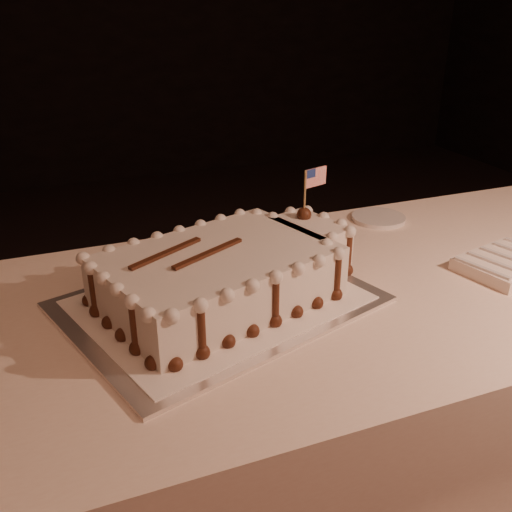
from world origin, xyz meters
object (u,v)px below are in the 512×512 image
object	(u,v)px
banquet_table	(318,427)
sheet_cake	(231,272)
napkin_stack	(506,264)
cake_board	(219,302)
side_plate	(378,218)

from	to	relation	value
banquet_table	sheet_cake	world-z (taller)	sheet_cake
banquet_table	napkin_stack	size ratio (longest dim) A/B	10.19
sheet_cake	banquet_table	bearing A→B (deg)	-8.31
napkin_stack	cake_board	bearing A→B (deg)	171.97
napkin_stack	side_plate	xyz separation A→B (m)	(-0.10, 0.37, -0.01)
cake_board	side_plate	distance (m)	0.62
cake_board	side_plate	bearing A→B (deg)	9.50
napkin_stack	side_plate	size ratio (longest dim) A/B	1.62
napkin_stack	side_plate	world-z (taller)	napkin_stack
banquet_table	sheet_cake	xyz separation A→B (m)	(-0.20, 0.03, 0.44)
banquet_table	sheet_cake	size ratio (longest dim) A/B	4.23
sheet_cake	side_plate	world-z (taller)	sheet_cake
side_plate	banquet_table	bearing A→B (deg)	-136.76
banquet_table	cake_board	size ratio (longest dim) A/B	4.17
sheet_cake	side_plate	distance (m)	0.59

